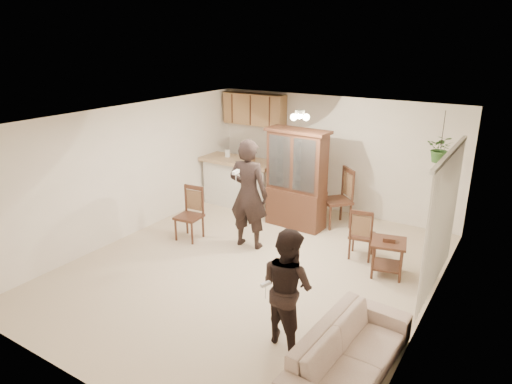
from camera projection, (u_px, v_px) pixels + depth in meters
The scene contains 23 objects.
floor at pixel (252, 268), 7.62m from camera, with size 6.50×6.50×0.00m, color beige.
ceiling at pixel (251, 119), 6.82m from camera, with size 5.50×6.50×0.02m, color silver.
wall_back at pixel (333, 155), 9.82m from camera, with size 5.50×0.02×2.50m, color white.
wall_front at pixel (78, 288), 4.62m from camera, with size 5.50×0.02×2.50m, color white.
wall_left at pixel (129, 171), 8.61m from camera, with size 0.02×6.50×2.50m, color white.
wall_right at pixel (432, 236), 5.83m from camera, with size 0.02×6.50×2.50m, color white.
breakfast_bar at pixel (239, 185), 10.28m from camera, with size 1.60×0.55×1.00m, color silver.
bar_top at pixel (239, 161), 10.10m from camera, with size 1.75×0.70×0.08m, color tan.
upper_cabinets at pixel (254, 109), 10.36m from camera, with size 1.50×0.34×0.70m, color olive.
vertical_blinds at pixel (442, 223), 6.62m from camera, with size 0.06×2.30×2.10m, color beige, non-canonical shape.
ceiling_fixture at pixel (300, 115), 7.71m from camera, with size 0.36×0.36×0.20m, color #F5E7B8, non-canonical shape.
hanging_plant at pixel (441, 149), 7.78m from camera, with size 0.43×0.37×0.48m, color #265823.
plant_cord at pixel (443, 130), 7.68m from camera, with size 0.01×0.01×0.65m, color black.
sofa at pixel (350, 347), 5.11m from camera, with size 1.87×0.73×0.73m, color beige.
adult at pixel (248, 200), 8.15m from camera, with size 0.66×0.43×1.80m, color black.
child at pixel (287, 293), 5.60m from camera, with size 0.66×0.51×1.35m, color black.
china_hutch at pixel (297, 180), 9.02m from camera, with size 1.28×0.54×1.99m.
side_table at pixel (387, 257), 7.32m from camera, with size 0.65×0.65×0.65m.
chair_bar at pixel (189, 225), 8.64m from camera, with size 0.49×0.49×1.01m.
chair_hutch_left at pixel (336, 210), 9.25m from camera, with size 0.75×0.75×1.19m.
chair_hutch_right at pixel (361, 243), 7.92m from camera, with size 0.47×0.47×0.92m.
controller_adult at pixel (236, 172), 7.55m from camera, with size 0.05×0.17×0.05m, color white.
controller_child at pixel (266, 284), 5.29m from camera, with size 0.04×0.13×0.04m, color white.
Camera 1 is at (3.69, -5.72, 3.66)m, focal length 32.00 mm.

